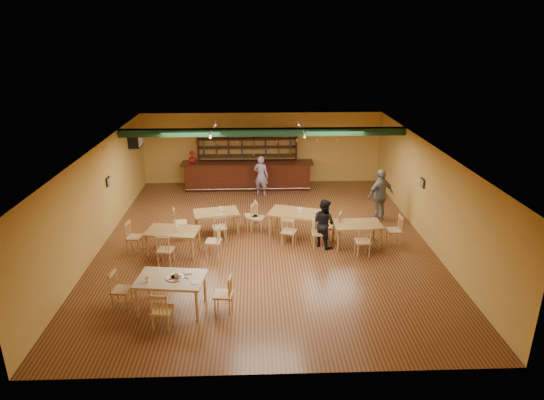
{
  "coord_description": "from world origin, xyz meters",
  "views": [
    {
      "loc": [
        -0.27,
        -13.28,
        6.28
      ],
      "look_at": [
        0.23,
        0.6,
        1.15
      ],
      "focal_mm": 30.83,
      "sensor_mm": 36.0,
      "label": 1
    }
  ],
  "objects_px": {
    "dining_table_b": "(295,224)",
    "near_table": "(172,294)",
    "patron_bar": "(261,176)",
    "patron_right_a": "(324,223)",
    "dining_table_c": "(173,242)",
    "dining_table_a": "(217,222)",
    "bar_counter": "(248,175)",
    "dining_table_d": "(357,234)"
  },
  "relations": [
    {
      "from": "bar_counter",
      "to": "near_table",
      "type": "bearing_deg",
      "value": -100.74
    },
    {
      "from": "patron_bar",
      "to": "patron_right_a",
      "type": "distance_m",
      "value": 5.06
    },
    {
      "from": "dining_table_d",
      "to": "dining_table_c",
      "type": "bearing_deg",
      "value": -178.88
    },
    {
      "from": "bar_counter",
      "to": "near_table",
      "type": "xyz_separation_m",
      "value": [
        -1.67,
        -8.83,
        -0.15
      ]
    },
    {
      "from": "dining_table_c",
      "to": "dining_table_b",
      "type": "bearing_deg",
      "value": 26.16
    },
    {
      "from": "dining_table_d",
      "to": "near_table",
      "type": "height_order",
      "value": "near_table"
    },
    {
      "from": "dining_table_a",
      "to": "patron_bar",
      "type": "relative_size",
      "value": 0.89
    },
    {
      "from": "dining_table_b",
      "to": "dining_table_c",
      "type": "height_order",
      "value": "dining_table_b"
    },
    {
      "from": "patron_bar",
      "to": "bar_counter",
      "type": "bearing_deg",
      "value": -38.09
    },
    {
      "from": "dining_table_a",
      "to": "near_table",
      "type": "bearing_deg",
      "value": -111.41
    },
    {
      "from": "bar_counter",
      "to": "dining_table_d",
      "type": "bearing_deg",
      "value": -58.52
    },
    {
      "from": "bar_counter",
      "to": "patron_bar",
      "type": "distance_m",
      "value": 1.02
    },
    {
      "from": "dining_table_b",
      "to": "near_table",
      "type": "bearing_deg",
      "value": -109.29
    },
    {
      "from": "dining_table_c",
      "to": "patron_right_a",
      "type": "relative_size",
      "value": 0.99
    },
    {
      "from": "dining_table_c",
      "to": "near_table",
      "type": "relative_size",
      "value": 0.97
    },
    {
      "from": "bar_counter",
      "to": "patron_right_a",
      "type": "distance_m",
      "value": 6.03
    },
    {
      "from": "dining_table_a",
      "to": "dining_table_d",
      "type": "distance_m",
      "value": 4.5
    },
    {
      "from": "near_table",
      "to": "patron_right_a",
      "type": "distance_m",
      "value": 5.22
    },
    {
      "from": "patron_right_a",
      "to": "dining_table_d",
      "type": "bearing_deg",
      "value": -131.17
    },
    {
      "from": "dining_table_a",
      "to": "patron_right_a",
      "type": "height_order",
      "value": "patron_right_a"
    },
    {
      "from": "dining_table_c",
      "to": "bar_counter",
      "type": "bearing_deg",
      "value": 79.12
    },
    {
      "from": "dining_table_d",
      "to": "near_table",
      "type": "relative_size",
      "value": 0.93
    },
    {
      "from": "bar_counter",
      "to": "dining_table_b",
      "type": "xyz_separation_m",
      "value": [
        1.57,
        -4.74,
        -0.16
      ]
    },
    {
      "from": "dining_table_a",
      "to": "dining_table_b",
      "type": "distance_m",
      "value": 2.56
    },
    {
      "from": "dining_table_a",
      "to": "patron_right_a",
      "type": "xyz_separation_m",
      "value": [
        3.33,
        -1.15,
        0.4
      ]
    },
    {
      "from": "bar_counter",
      "to": "dining_table_d",
      "type": "relative_size",
      "value": 3.72
    },
    {
      "from": "dining_table_b",
      "to": "dining_table_d",
      "type": "height_order",
      "value": "dining_table_b"
    },
    {
      "from": "dining_table_a",
      "to": "patron_bar",
      "type": "distance_m",
      "value": 3.89
    },
    {
      "from": "dining_table_a",
      "to": "dining_table_c",
      "type": "bearing_deg",
      "value": -139.81
    },
    {
      "from": "dining_table_b",
      "to": "near_table",
      "type": "relative_size",
      "value": 1.04
    },
    {
      "from": "near_table",
      "to": "patron_right_a",
      "type": "xyz_separation_m",
      "value": [
        4.05,
        3.29,
        0.34
      ]
    },
    {
      "from": "dining_table_c",
      "to": "patron_right_a",
      "type": "height_order",
      "value": "patron_right_a"
    },
    {
      "from": "bar_counter",
      "to": "dining_table_b",
      "type": "distance_m",
      "value": 5.0
    },
    {
      "from": "bar_counter",
      "to": "dining_table_d",
      "type": "xyz_separation_m",
      "value": [
        3.39,
        -5.54,
        -0.2
      ]
    },
    {
      "from": "dining_table_c",
      "to": "dining_table_a",
      "type": "bearing_deg",
      "value": 61.32
    },
    {
      "from": "bar_counter",
      "to": "patron_bar",
      "type": "bearing_deg",
      "value": -56.75
    },
    {
      "from": "patron_bar",
      "to": "dining_table_b",
      "type": "bearing_deg",
      "value": 123.39
    },
    {
      "from": "bar_counter",
      "to": "dining_table_d",
      "type": "height_order",
      "value": "bar_counter"
    },
    {
      "from": "dining_table_d",
      "to": "near_table",
      "type": "xyz_separation_m",
      "value": [
        -5.07,
        -3.29,
        0.05
      ]
    },
    {
      "from": "bar_counter",
      "to": "dining_table_c",
      "type": "distance_m",
      "value": 6.26
    },
    {
      "from": "dining_table_a",
      "to": "patron_bar",
      "type": "height_order",
      "value": "patron_bar"
    },
    {
      "from": "dining_table_b",
      "to": "dining_table_c",
      "type": "relative_size",
      "value": 1.07
    }
  ]
}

